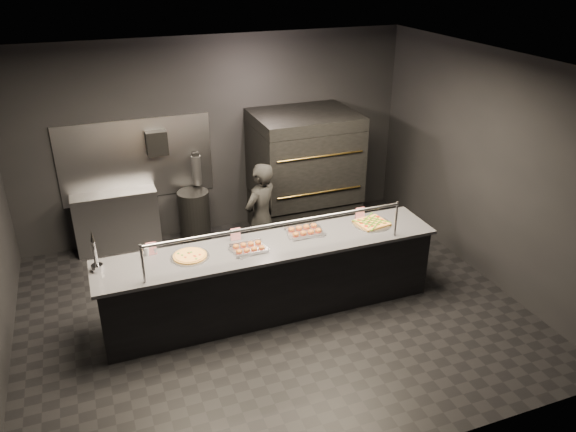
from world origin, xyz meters
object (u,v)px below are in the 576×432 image
at_px(towel_dispenser, 157,143).
at_px(slider_tray_a, 249,248).
at_px(trash_bin, 195,216).
at_px(round_pizza, 190,256).
at_px(beer_tap, 96,259).
at_px(slider_tray_b, 305,231).
at_px(pizza_oven, 304,173).
at_px(fire_extinguisher, 197,170).
at_px(square_pizza, 372,223).
at_px(worker, 261,218).
at_px(service_counter, 271,278).
at_px(prep_shelf, 117,221).

height_order(towel_dispenser, slider_tray_a, towel_dispenser).
bearing_deg(trash_bin, round_pizza, -102.53).
relative_size(beer_tap, slider_tray_a, 1.07).
relative_size(towel_dispenser, slider_tray_b, 0.72).
relative_size(pizza_oven, fire_extinguisher, 3.78).
relative_size(square_pizza, worker, 0.31).
xyz_separation_m(service_counter, towel_dispenser, (-0.90, 2.39, 1.09)).
xyz_separation_m(service_counter, fire_extinguisher, (-0.35, 2.40, 0.60)).
height_order(slider_tray_a, square_pizza, slider_tray_a).
xyz_separation_m(service_counter, trash_bin, (-0.47, 2.22, -0.07)).
bearing_deg(trash_bin, worker, -60.71).
distance_m(slider_tray_a, trash_bin, 2.31).
xyz_separation_m(beer_tap, round_pizza, (1.00, -0.07, -0.12)).
height_order(prep_shelf, beer_tap, beer_tap).
height_order(pizza_oven, towel_dispenser, pizza_oven).
xyz_separation_m(pizza_oven, worker, (-0.99, -0.89, -0.18)).
height_order(slider_tray_b, worker, worker).
relative_size(fire_extinguisher, trash_bin, 0.65).
bearing_deg(square_pizza, prep_shelf, 142.88).
relative_size(prep_shelf, towel_dispenser, 3.43).
bearing_deg(pizza_oven, prep_shelf, 171.46).
bearing_deg(towel_dispenser, round_pizza, -91.23).
bearing_deg(slider_tray_b, service_counter, -163.24).
distance_m(pizza_oven, towel_dispenser, 2.23).
height_order(service_counter, prep_shelf, service_counter).
bearing_deg(worker, towel_dispenser, -82.17).
bearing_deg(worker, round_pizza, 8.52).
bearing_deg(service_counter, trash_bin, 101.91).
distance_m(pizza_oven, prep_shelf, 2.88).
bearing_deg(service_counter, towel_dispenser, 110.63).
relative_size(service_counter, worker, 2.62).
relative_size(service_counter, square_pizza, 8.55).
height_order(pizza_oven, slider_tray_a, pizza_oven).
xyz_separation_m(pizza_oven, slider_tray_b, (-0.70, -1.75, -0.02)).
relative_size(pizza_oven, slider_tray_a, 4.19).
bearing_deg(square_pizza, round_pizza, -179.74).
bearing_deg(fire_extinguisher, slider_tray_a, -88.17).
xyz_separation_m(prep_shelf, beer_tap, (-0.35, -2.20, 0.61)).
height_order(fire_extinguisher, square_pizza, fire_extinguisher).
height_order(service_counter, towel_dispenser, towel_dispenser).
distance_m(service_counter, fire_extinguisher, 2.50).
relative_size(service_counter, prep_shelf, 3.42).
xyz_separation_m(round_pizza, square_pizza, (2.33, 0.01, 0.00)).
xyz_separation_m(beer_tap, slider_tray_a, (1.68, -0.14, -0.12)).
relative_size(service_counter, towel_dispenser, 11.71).
bearing_deg(service_counter, slider_tray_b, 16.76).
xyz_separation_m(round_pizza, worker, (1.16, 0.96, -0.15)).
relative_size(pizza_oven, prep_shelf, 1.59).
height_order(beer_tap, worker, worker).
relative_size(service_counter, beer_tap, 8.45).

